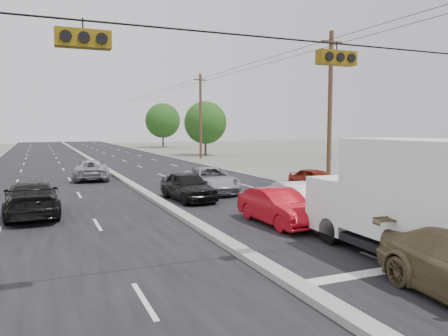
% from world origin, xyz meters
% --- Properties ---
extents(ground, '(200.00, 200.00, 0.00)m').
position_xyz_m(ground, '(0.00, 0.00, 0.00)').
color(ground, '#606356').
rests_on(ground, ground).
extents(road_surface, '(20.00, 160.00, 0.02)m').
position_xyz_m(road_surface, '(0.00, 30.00, 0.00)').
color(road_surface, black).
rests_on(road_surface, ground).
extents(center_median, '(0.50, 160.00, 0.20)m').
position_xyz_m(center_median, '(0.00, 30.00, 0.10)').
color(center_median, gray).
rests_on(center_median, ground).
extents(utility_pole_right_b, '(1.60, 0.30, 10.00)m').
position_xyz_m(utility_pole_right_b, '(12.50, 15.00, 5.11)').
color(utility_pole_right_b, '#422D1E').
rests_on(utility_pole_right_b, ground).
extents(utility_pole_right_c, '(1.60, 0.30, 10.00)m').
position_xyz_m(utility_pole_right_c, '(12.50, 40.00, 5.11)').
color(utility_pole_right_c, '#422D1E').
rests_on(utility_pole_right_c, ground).
extents(traffic_signals, '(25.00, 0.30, 0.54)m').
position_xyz_m(traffic_signals, '(1.40, 0.00, 5.49)').
color(traffic_signals, black).
rests_on(traffic_signals, ground).
extents(tree_right_mid, '(5.60, 5.60, 7.14)m').
position_xyz_m(tree_right_mid, '(15.00, 45.00, 4.34)').
color(tree_right_mid, '#382619').
rests_on(tree_right_mid, ground).
extents(tree_right_far, '(6.40, 6.40, 8.16)m').
position_xyz_m(tree_right_far, '(16.00, 70.00, 4.96)').
color(tree_right_far, '#382619').
rests_on(tree_right_far, ground).
extents(box_truck, '(2.51, 6.79, 3.42)m').
position_xyz_m(box_truck, '(4.08, -0.15, 1.75)').
color(box_truck, black).
rests_on(box_truck, ground).
extents(red_sedan, '(1.57, 4.22, 1.38)m').
position_xyz_m(red_sedan, '(3.00, 5.31, 0.69)').
color(red_sedan, '#AF0A16').
rests_on(red_sedan, ground).
extents(queue_car_a, '(2.11, 4.45, 1.47)m').
position_xyz_m(queue_car_a, '(1.57, 11.98, 0.73)').
color(queue_car_a, black).
rests_on(queue_car_a, ground).
extents(queue_car_b, '(1.84, 4.09, 1.30)m').
position_xyz_m(queue_car_b, '(4.97, 7.03, 0.65)').
color(queue_car_b, silver).
rests_on(queue_car_b, ground).
extents(queue_car_c, '(2.95, 5.43, 1.44)m').
position_xyz_m(queue_car_c, '(3.64, 14.08, 0.72)').
color(queue_car_c, '#94959A').
rests_on(queue_car_c, ground).
extents(queue_car_d, '(1.98, 4.73, 1.37)m').
position_xyz_m(queue_car_d, '(9.31, 6.42, 0.68)').
color(queue_car_d, '#131052').
rests_on(queue_car_d, ground).
extents(queue_car_e, '(1.93, 3.97, 1.31)m').
position_xyz_m(queue_car_e, '(9.60, 12.29, 0.65)').
color(queue_car_e, maroon).
rests_on(queue_car_e, ground).
extents(oncoming_near, '(2.26, 5.29, 1.52)m').
position_xyz_m(oncoming_near, '(-5.72, 10.80, 0.76)').
color(oncoming_near, black).
rests_on(oncoming_near, ground).
extents(oncoming_far, '(2.84, 5.25, 1.40)m').
position_xyz_m(oncoming_far, '(-1.97, 23.04, 0.70)').
color(oncoming_far, '#929599').
rests_on(oncoming_far, ground).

